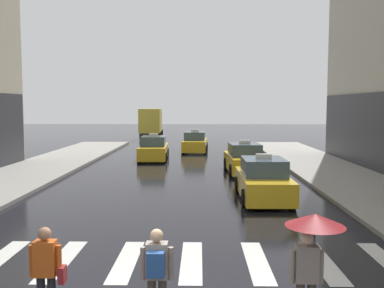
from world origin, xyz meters
The scene contains 9 objects.
crosswalk_markings centered at (0.00, 3.00, 0.00)m, with size 11.30×2.80×0.01m.
taxi_lead centered at (3.46, 9.85, 0.72)m, with size 1.95×4.55×1.80m.
taxi_second centered at (3.41, 16.52, 0.72)m, with size 2.08×4.61×1.80m.
taxi_third centered at (-2.17, 22.10, 0.72)m, with size 2.03×4.59×1.80m.
taxi_fourth centered at (0.60, 27.18, 0.72)m, with size 2.10×4.62×1.80m.
box_truck centered at (-4.40, 40.60, 1.85)m, with size 2.52×7.62×3.35m.
pedestrian_with_umbrella centered at (2.77, -0.10, 1.52)m, with size 0.96×0.96×1.94m.
pedestrian_with_backpack centered at (0.26, -0.04, 0.97)m, with size 0.55×0.43×1.65m.
pedestrian_with_handbag centered at (-1.61, 0.07, 0.93)m, with size 0.60×0.24×1.65m.
Camera 1 is at (0.96, -6.86, 3.66)m, focal length 40.18 mm.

